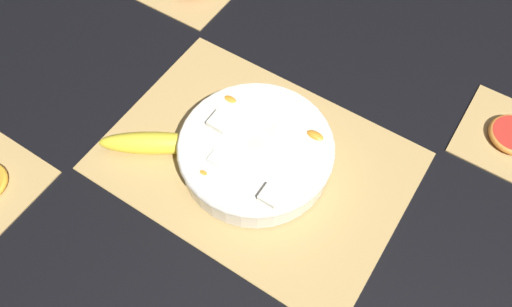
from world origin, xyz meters
TOP-DOWN VIEW (x-y plane):
  - ground_plane at (0.00, 0.00)m, footprint 6.00×6.00m
  - bamboo_mat_center at (0.00, 0.00)m, footprint 0.49×0.35m
  - coaster_mat_near_left at (-0.34, -0.28)m, footprint 0.17×0.17m
  - fruit_salad_bowl at (-0.00, 0.00)m, footprint 0.25×0.25m
  - whole_banana at (0.15, 0.07)m, footprint 0.17×0.13m

SIDE VIEW (x-z plane):
  - ground_plane at x=0.00m, z-range 0.00..0.00m
  - coaster_mat_near_left at x=-0.34m, z-range 0.00..0.01m
  - bamboo_mat_center at x=0.00m, z-range 0.00..0.01m
  - whole_banana at x=0.15m, z-range 0.01..0.04m
  - fruit_salad_bowl at x=0.00m, z-range 0.00..0.07m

